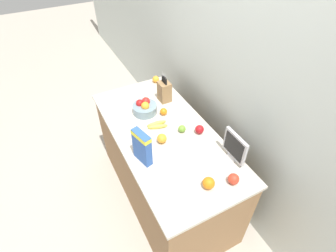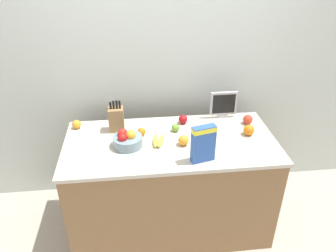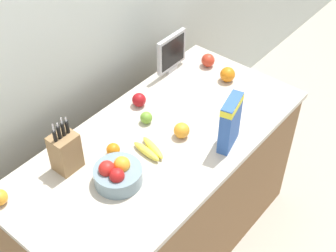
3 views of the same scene
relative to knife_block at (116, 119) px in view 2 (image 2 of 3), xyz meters
name	(u,v)px [view 2 (image 2 of 3)]	position (x,y,z in m)	size (l,w,h in m)	color
ground_plane	(170,222)	(0.43, -0.22, -1.01)	(14.00, 14.00, 0.00)	#B2A899
wall_back	(163,67)	(0.43, 0.40, 0.29)	(9.00, 0.06, 2.60)	silver
counter	(170,185)	(0.43, -0.22, -0.56)	(1.70, 0.82, 0.91)	olive
knife_block	(116,119)	(0.00, 0.00, 0.00)	(0.12, 0.11, 0.31)	#937047
small_monitor	(223,104)	(0.94, 0.12, 0.03)	(0.24, 0.03, 0.25)	#B7B7BC
cereal_box	(203,142)	(0.63, -0.51, 0.05)	(0.18, 0.10, 0.28)	#2D56A8
fruit_bowl	(127,140)	(0.09, -0.25, -0.05)	(0.23, 0.23, 0.13)	gray
banana_bunch	(158,141)	(0.33, -0.24, -0.09)	(0.12, 0.19, 0.04)	yellow
apple_near_bananas	(175,128)	(0.49, -0.08, -0.07)	(0.07, 0.07, 0.07)	#6B9E33
apple_leftmost	(248,119)	(1.13, -0.02, -0.06)	(0.08, 0.08, 0.08)	red
apple_middle	(183,119)	(0.57, 0.05, -0.07)	(0.08, 0.08, 0.08)	#A31419
orange_by_cereal	(183,140)	(0.52, -0.29, -0.06)	(0.08, 0.08, 0.08)	orange
orange_mid_left	(249,130)	(1.08, -0.20, -0.06)	(0.09, 0.09, 0.09)	orange
orange_mid_right	(141,132)	(0.20, -0.11, -0.07)	(0.07, 0.07, 0.07)	orange
orange_near_bowl	(77,124)	(-0.34, 0.07, -0.07)	(0.07, 0.07, 0.07)	orange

